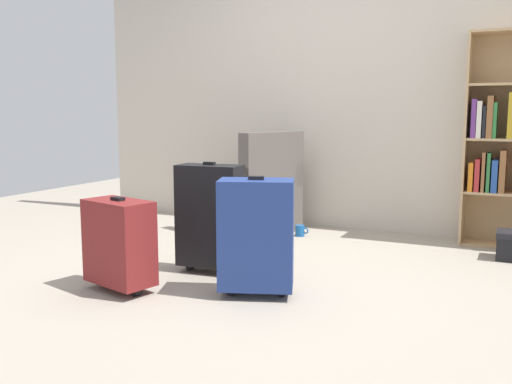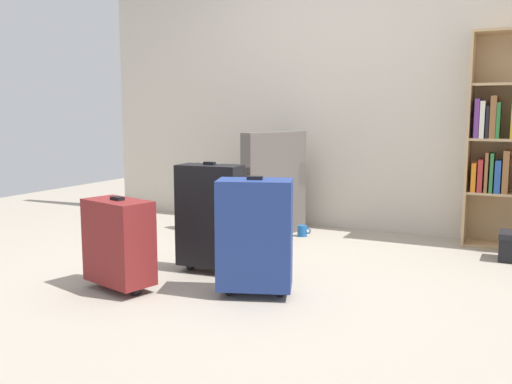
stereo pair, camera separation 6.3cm
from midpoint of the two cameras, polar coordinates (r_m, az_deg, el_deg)
The scene contains 7 objects.
ground_plane at distance 3.76m, azimuth 0.54°, elevation -8.48°, with size 8.80×8.80×0.00m, color #9E9384.
back_wall at distance 5.31m, azimuth 9.21°, elevation 10.43°, with size 5.03×0.10×2.60m, color beige.
armchair at distance 5.10m, azimuth 0.17°, elevation -0.44°, with size 0.89×0.89×0.90m.
mug at distance 4.95m, azimuth 5.06°, elevation -3.91°, with size 0.12×0.08×0.10m.
suitcase_black at distance 3.79m, azimuth -4.17°, elevation -2.36°, with size 0.44×0.24×0.74m.
suitcase_navy_blue at distance 3.29m, azimuth 0.43°, elevation -4.27°, with size 0.49×0.38×0.71m.
suitcase_dark_red at distance 3.50m, azimuth -13.12°, elevation -4.87°, with size 0.48×0.34×0.57m.
Camera 2 is at (1.59, -3.24, 1.07)m, focal length 39.82 mm.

